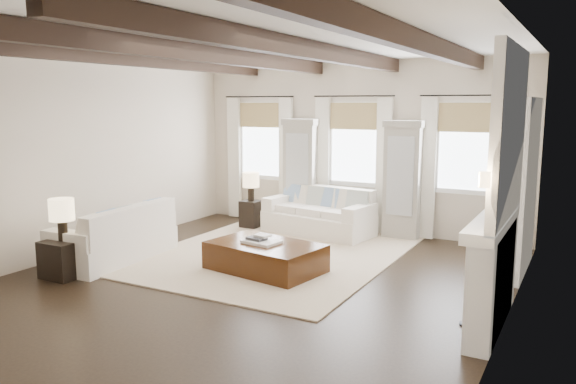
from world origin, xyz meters
The scene contains 15 objects.
ground centered at (0.00, 0.00, 0.00)m, with size 7.50×7.50×0.00m, color black.
room_shell centered at (0.75, 0.90, 1.89)m, with size 6.54×7.54×3.22m.
area_rug centered at (-0.43, 1.57, 0.01)m, with size 3.70×4.80×0.02m, color beige.
sofa_back centered at (-0.42, 3.11, 0.36)m, with size 2.14×1.20×0.87m.
sofa_left centered at (-2.40, -0.04, 0.35)m, with size 1.04×2.08×0.87m.
ottoman centered at (-0.09, 0.56, 0.21)m, with size 1.59×1.00×0.42m, color black.
tray centered at (-0.14, 0.55, 0.44)m, with size 0.50×0.38×0.04m, color white.
book_lower centered at (-0.22, 0.54, 0.48)m, with size 0.26×0.20×0.04m, color #262628.
book_upper centered at (-0.16, 0.61, 0.51)m, with size 0.22×0.17×0.03m, color beige.
side_table_front centered at (-2.44, -1.00, 0.26)m, with size 0.52×0.52×0.52m, color black.
lamp_front centered at (-2.44, -1.00, 0.93)m, with size 0.34×0.34×0.59m.
side_table_back centered at (-1.82, 2.92, 0.27)m, with size 0.36×0.36×0.54m, color black.
lamp_back centered at (-1.82, 2.92, 0.91)m, with size 0.32×0.32×0.56m.
candlestick_near centered at (2.90, -0.10, 0.36)m, with size 0.17×0.17×0.86m.
candlestick_far centered at (2.90, 0.19, 0.35)m, with size 0.17×0.17×0.83m.
Camera 1 is at (3.97, -6.20, 2.42)m, focal length 35.00 mm.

